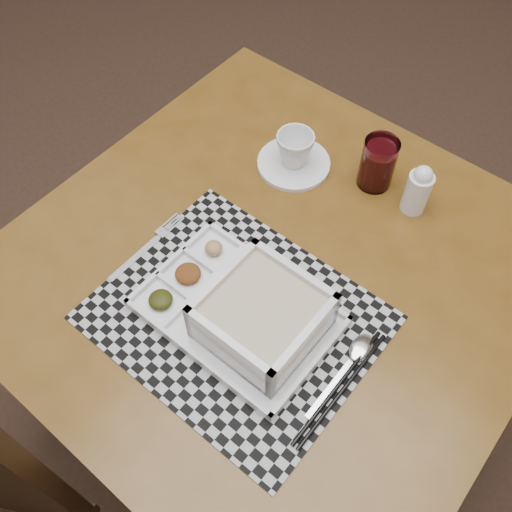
{
  "coord_description": "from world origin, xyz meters",
  "views": [
    {
      "loc": [
        1.11,
        -0.29,
        1.54
      ],
      "look_at": [
        0.81,
        0.17,
        0.74
      ],
      "focal_mm": 40.0,
      "sensor_mm": 36.0,
      "label": 1
    }
  ],
  "objects_px": {
    "juice_glass": "(377,165)",
    "creamer_bottle": "(418,189)",
    "serving_tray": "(254,315)",
    "dining_table": "(274,285)",
    "cup": "(295,149)"
  },
  "relations": [
    {
      "from": "juice_glass",
      "to": "creamer_bottle",
      "type": "distance_m",
      "value": 0.09
    },
    {
      "from": "cup",
      "to": "creamer_bottle",
      "type": "xyz_separation_m",
      "value": [
        0.25,
        0.03,
        0.01
      ]
    },
    {
      "from": "cup",
      "to": "juice_glass",
      "type": "relative_size",
      "value": 0.71
    },
    {
      "from": "dining_table",
      "to": "serving_tray",
      "type": "xyz_separation_m",
      "value": [
        0.04,
        -0.12,
        0.11
      ]
    },
    {
      "from": "dining_table",
      "to": "creamer_bottle",
      "type": "bearing_deg",
      "value": 59.71
    },
    {
      "from": "juice_glass",
      "to": "cup",
      "type": "bearing_deg",
      "value": -163.38
    },
    {
      "from": "juice_glass",
      "to": "creamer_bottle",
      "type": "bearing_deg",
      "value": -10.91
    },
    {
      "from": "serving_tray",
      "to": "juice_glass",
      "type": "relative_size",
      "value": 3.16
    },
    {
      "from": "dining_table",
      "to": "serving_tray",
      "type": "distance_m",
      "value": 0.17
    },
    {
      "from": "dining_table",
      "to": "serving_tray",
      "type": "height_order",
      "value": "serving_tray"
    },
    {
      "from": "juice_glass",
      "to": "dining_table",
      "type": "bearing_deg",
      "value": -102.06
    },
    {
      "from": "serving_tray",
      "to": "cup",
      "type": "distance_m",
      "value": 0.38
    },
    {
      "from": "dining_table",
      "to": "cup",
      "type": "distance_m",
      "value": 0.28
    },
    {
      "from": "serving_tray",
      "to": "dining_table",
      "type": "bearing_deg",
      "value": 105.95
    },
    {
      "from": "juice_glass",
      "to": "serving_tray",
      "type": "bearing_deg",
      "value": -93.35
    }
  ]
}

